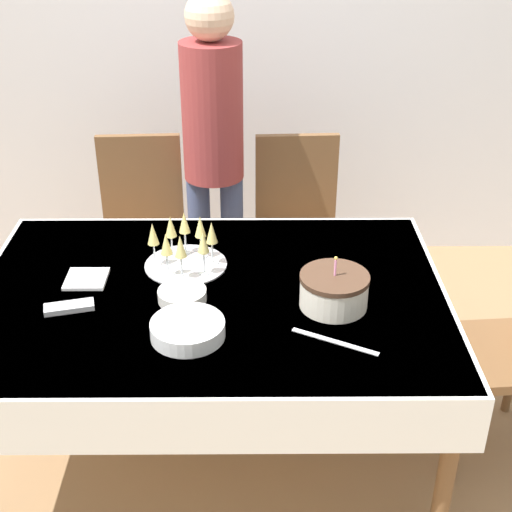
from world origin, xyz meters
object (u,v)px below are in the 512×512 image
at_px(birthday_cake, 334,290).
at_px(plate_stack_dessert, 182,295).
at_px(dining_chair_far_left, 142,227).
at_px(champagne_tray, 184,245).
at_px(person_standing, 213,138).
at_px(plate_stack_main, 188,329).
at_px(dining_chair_far_right, 297,227).

xyz_separation_m(birthday_cake, plate_stack_dessert, (-0.53, 0.04, -0.04)).
xyz_separation_m(dining_chair_far_left, champagne_tray, (0.28, -0.73, 0.30)).
bearing_deg(dining_chair_far_left, birthday_cake, -50.94).
xyz_separation_m(champagne_tray, person_standing, (0.08, 0.75, 0.15)).
bearing_deg(plate_stack_dessert, dining_chair_far_left, 106.48).
distance_m(birthday_cake, person_standing, 1.15).
bearing_deg(person_standing, plate_stack_main, -91.55).
xyz_separation_m(dining_chair_far_left, person_standing, (0.36, 0.02, 0.45)).
bearing_deg(dining_chair_far_right, plate_stack_main, -109.98).
xyz_separation_m(dining_chair_far_left, plate_stack_dessert, (0.29, -0.97, 0.23)).
bearing_deg(plate_stack_main, birthday_cake, 20.25).
height_order(dining_chair_far_right, champagne_tray, dining_chair_far_right).
bearing_deg(plate_stack_main, dining_chair_far_right, 70.02).
bearing_deg(person_standing, dining_chair_far_right, -3.23).
relative_size(plate_stack_main, plate_stack_dessert, 1.42).
height_order(plate_stack_dessert, person_standing, person_standing).
relative_size(champagne_tray, plate_stack_dessert, 1.83).
bearing_deg(dining_chair_far_left, plate_stack_main, -74.77).
distance_m(birthday_cake, plate_stack_main, 0.53).
bearing_deg(plate_stack_dessert, champagne_tray, 92.03).
bearing_deg(plate_stack_main, dining_chair_far_left, 105.23).
bearing_deg(champagne_tray, plate_stack_dessert, -87.97).
xyz_separation_m(dining_chair_far_right, birthday_cake, (0.06, -1.01, 0.27)).
relative_size(birthday_cake, plate_stack_dessert, 1.40).
height_order(plate_stack_main, plate_stack_dessert, plate_stack_main).
xyz_separation_m(plate_stack_dessert, person_standing, (0.07, 1.00, 0.23)).
height_order(birthday_cake, champagne_tray, birthday_cake).
relative_size(champagne_tray, plate_stack_main, 1.29).
distance_m(birthday_cake, champagne_tray, 0.61).
distance_m(dining_chair_far_left, dining_chair_far_right, 0.76).
relative_size(birthday_cake, person_standing, 0.15).
distance_m(champagne_tray, plate_stack_dessert, 0.26).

